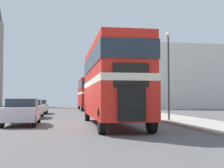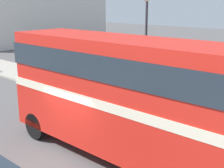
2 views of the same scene
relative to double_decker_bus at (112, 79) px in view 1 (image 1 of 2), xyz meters
The scene contains 10 objects.
ground_plane 3.50m from the double_decker_bus, 126.55° to the left, with size 120.00×120.00×0.00m, color #565454.
sidewalk_right 6.25m from the double_decker_bus, 18.88° to the left, with size 3.50×120.00×0.12m.
double_decker_bus is the anchor object (origin of this frame).
bus_distant 24.98m from the double_decker_bus, 88.62° to the left, with size 2.46×10.64×4.14m.
car_parked_near 5.50m from the double_decker_bus, 168.50° to the left, with size 1.82×4.08×1.52m.
car_parked_mid 9.88m from the double_decker_bus, 122.84° to the left, with size 1.68×4.29×1.45m.
car_parked_far 16.19m from the double_decker_bus, 109.14° to the left, with size 1.72×4.45×1.44m.
pedestrian_walking 12.29m from the double_decker_bus, 63.65° to the left, with size 0.36×0.36×1.80m.
street_lamp 5.02m from the double_decker_bus, 30.00° to the left, with size 0.36×0.36×5.86m.
shop_building_block 38.27m from the double_decker_bus, 61.02° to the left, with size 19.76×11.02×10.18m.
Camera 1 is at (-1.33, -19.33, 1.50)m, focal length 50.00 mm.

